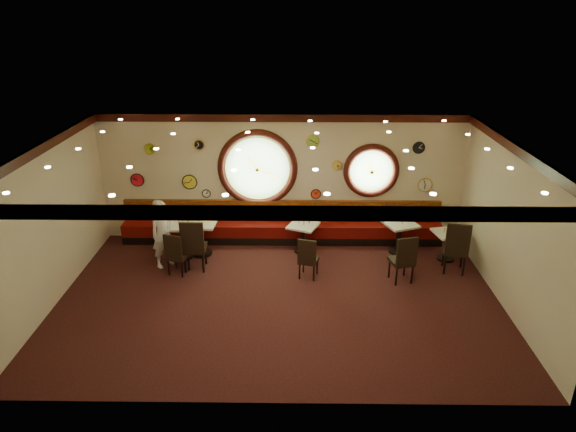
# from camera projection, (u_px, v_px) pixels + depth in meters

# --- Properties ---
(floor) EXTENTS (9.00, 6.00, 0.00)m
(floor) POSITION_uv_depth(u_px,v_px,m) (279.00, 298.00, 10.58)
(floor) COLOR black
(floor) RESTS_ON ground
(ceiling) EXTENTS (9.00, 6.00, 0.02)m
(ceiling) POSITION_uv_depth(u_px,v_px,m) (278.00, 147.00, 9.34)
(ceiling) COLOR gold
(ceiling) RESTS_ON wall_back
(wall_back) EXTENTS (9.00, 0.02, 3.20)m
(wall_back) POSITION_uv_depth(u_px,v_px,m) (282.00, 178.00, 12.72)
(wall_back) COLOR beige
(wall_back) RESTS_ON floor
(wall_front) EXTENTS (9.00, 0.02, 3.20)m
(wall_front) POSITION_uv_depth(u_px,v_px,m) (272.00, 314.00, 7.19)
(wall_front) COLOR beige
(wall_front) RESTS_ON floor
(wall_left) EXTENTS (0.02, 6.00, 3.20)m
(wall_left) POSITION_uv_depth(u_px,v_px,m) (48.00, 226.00, 10.01)
(wall_left) COLOR beige
(wall_left) RESTS_ON floor
(wall_right) EXTENTS (0.02, 6.00, 3.20)m
(wall_right) POSITION_uv_depth(u_px,v_px,m) (511.00, 228.00, 9.90)
(wall_right) COLOR beige
(wall_right) RESTS_ON floor
(molding_back) EXTENTS (9.00, 0.10, 0.18)m
(molding_back) POSITION_uv_depth(u_px,v_px,m) (282.00, 118.00, 12.09)
(molding_back) COLOR black
(molding_back) RESTS_ON wall_back
(molding_front) EXTENTS (9.00, 0.10, 0.18)m
(molding_front) POSITION_uv_depth(u_px,v_px,m) (270.00, 213.00, 6.65)
(molding_front) COLOR black
(molding_front) RESTS_ON wall_back
(molding_left) EXTENTS (0.10, 6.00, 0.18)m
(molding_left) POSITION_uv_depth(u_px,v_px,m) (36.00, 151.00, 9.43)
(molding_left) COLOR black
(molding_left) RESTS_ON wall_back
(molding_right) EXTENTS (0.10, 6.00, 0.18)m
(molding_right) POSITION_uv_depth(u_px,v_px,m) (522.00, 153.00, 9.32)
(molding_right) COLOR black
(molding_right) RESTS_ON wall_back
(banquette_base) EXTENTS (8.00, 0.55, 0.20)m
(banquette_base) POSITION_uv_depth(u_px,v_px,m) (282.00, 238.00, 13.05)
(banquette_base) COLOR black
(banquette_base) RESTS_ON floor
(banquette_seat) EXTENTS (8.00, 0.55, 0.30)m
(banquette_seat) POSITION_uv_depth(u_px,v_px,m) (282.00, 229.00, 12.95)
(banquette_seat) COLOR #550807
(banquette_seat) RESTS_ON banquette_base
(banquette_back) EXTENTS (8.00, 0.10, 0.55)m
(banquette_back) POSITION_uv_depth(u_px,v_px,m) (282.00, 211.00, 13.00)
(banquette_back) COLOR #5D0E07
(banquette_back) RESTS_ON wall_back
(porthole_left_glass) EXTENTS (1.66, 0.02, 1.66)m
(porthole_left_glass) POSITION_uv_depth(u_px,v_px,m) (258.00, 168.00, 12.63)
(porthole_left_glass) COLOR #78AD68
(porthole_left_glass) RESTS_ON wall_back
(porthole_left_frame) EXTENTS (1.98, 0.18, 1.98)m
(porthole_left_frame) POSITION_uv_depth(u_px,v_px,m) (258.00, 169.00, 12.62)
(porthole_left_frame) COLOR black
(porthole_left_frame) RESTS_ON wall_back
(porthole_left_ring) EXTENTS (1.61, 0.03, 1.61)m
(porthole_left_ring) POSITION_uv_depth(u_px,v_px,m) (257.00, 169.00, 12.59)
(porthole_left_ring) COLOR gold
(porthole_left_ring) RESTS_ON wall_back
(porthole_right_glass) EXTENTS (1.10, 0.02, 1.10)m
(porthole_right_glass) POSITION_uv_depth(u_px,v_px,m) (371.00, 171.00, 12.62)
(porthole_right_glass) COLOR #78AD68
(porthole_right_glass) RESTS_ON wall_back
(porthole_right_frame) EXTENTS (1.38, 0.18, 1.38)m
(porthole_right_frame) POSITION_uv_depth(u_px,v_px,m) (371.00, 171.00, 12.60)
(porthole_right_frame) COLOR black
(porthole_right_frame) RESTS_ON wall_back
(porthole_right_ring) EXTENTS (1.09, 0.03, 1.09)m
(porthole_right_ring) POSITION_uv_depth(u_px,v_px,m) (371.00, 171.00, 12.57)
(porthole_right_ring) COLOR gold
(porthole_right_ring) RESTS_ON wall_back
(wall_clock_0) EXTENTS (0.24, 0.03, 0.24)m
(wall_clock_0) POSITION_uv_depth(u_px,v_px,m) (316.00, 194.00, 12.83)
(wall_clock_0) COLOR red
(wall_clock_0) RESTS_ON wall_back
(wall_clock_1) EXTENTS (0.30, 0.03, 0.30)m
(wall_clock_1) POSITION_uv_depth(u_px,v_px,m) (313.00, 141.00, 12.31)
(wall_clock_1) COLOR #9CD743
(wall_clock_1) RESTS_ON wall_back
(wall_clock_2) EXTENTS (0.26, 0.03, 0.26)m
(wall_clock_2) POSITION_uv_depth(u_px,v_px,m) (150.00, 149.00, 12.44)
(wall_clock_2) COLOR #92B123
(wall_clock_2) RESTS_ON wall_back
(wall_clock_3) EXTENTS (0.24, 0.03, 0.24)m
(wall_clock_3) POSITION_uv_depth(u_px,v_px,m) (199.00, 145.00, 12.38)
(wall_clock_3) COLOR black
(wall_clock_3) RESTS_ON wall_back
(wall_clock_4) EXTENTS (0.34, 0.03, 0.34)m
(wall_clock_4) POSITION_uv_depth(u_px,v_px,m) (425.00, 185.00, 12.70)
(wall_clock_4) COLOR silver
(wall_clock_4) RESTS_ON wall_back
(wall_clock_5) EXTENTS (0.20, 0.03, 0.20)m
(wall_clock_5) POSITION_uv_depth(u_px,v_px,m) (206.00, 193.00, 12.87)
(wall_clock_5) COLOR white
(wall_clock_5) RESTS_ON wall_back
(wall_clock_6) EXTENTS (0.22, 0.03, 0.22)m
(wall_clock_6) POSITION_uv_depth(u_px,v_px,m) (337.00, 165.00, 12.54)
(wall_clock_6) COLOR gold
(wall_clock_6) RESTS_ON wall_back
(wall_clock_7) EXTENTS (0.36, 0.03, 0.36)m
(wall_clock_7) POSITION_uv_depth(u_px,v_px,m) (190.00, 182.00, 12.75)
(wall_clock_7) COLOR yellow
(wall_clock_7) RESTS_ON wall_back
(wall_clock_8) EXTENTS (0.28, 0.03, 0.28)m
(wall_clock_8) POSITION_uv_depth(u_px,v_px,m) (419.00, 148.00, 12.34)
(wall_clock_8) COLOR black
(wall_clock_8) RESTS_ON wall_back
(wall_clock_9) EXTENTS (0.32, 0.03, 0.32)m
(wall_clock_9) POSITION_uv_depth(u_px,v_px,m) (137.00, 180.00, 12.75)
(wall_clock_9) COLOR red
(wall_clock_9) RESTS_ON wall_back
(table_a) EXTENTS (0.81, 0.81, 0.88)m
(table_a) POSITION_uv_depth(u_px,v_px,m) (182.00, 236.00, 12.07)
(table_a) COLOR black
(table_a) RESTS_ON floor
(table_b) EXTENTS (0.82, 0.82, 0.85)m
(table_b) POSITION_uv_depth(u_px,v_px,m) (201.00, 234.00, 12.21)
(table_b) COLOR black
(table_b) RESTS_ON floor
(table_c) EXTENTS (0.85, 0.85, 0.71)m
(table_c) POSITION_uv_depth(u_px,v_px,m) (303.00, 235.00, 12.37)
(table_c) COLOR black
(table_c) RESTS_ON floor
(table_d) EXTENTS (0.92, 0.92, 0.78)m
(table_d) POSITION_uv_depth(u_px,v_px,m) (399.00, 234.00, 12.32)
(table_d) COLOR black
(table_d) RESTS_ON floor
(table_e) EXTENTS (0.76, 0.76, 0.70)m
(table_e) POSITION_uv_depth(u_px,v_px,m) (447.00, 242.00, 11.99)
(table_e) COLOR black
(table_e) RESTS_ON floor
(chair_a) EXTENTS (0.52, 0.52, 0.62)m
(chair_a) POSITION_uv_depth(u_px,v_px,m) (175.00, 252.00, 11.26)
(chair_a) COLOR black
(chair_a) RESTS_ON floor
(chair_b) EXTENTS (0.53, 0.53, 0.76)m
(chair_b) POSITION_uv_depth(u_px,v_px,m) (193.00, 242.00, 11.39)
(chair_b) COLOR black
(chair_b) RESTS_ON floor
(chair_c) EXTENTS (0.50, 0.50, 0.60)m
(chair_c) POSITION_uv_depth(u_px,v_px,m) (308.00, 256.00, 11.11)
(chair_c) COLOR black
(chair_c) RESTS_ON floor
(chair_d) EXTENTS (0.57, 0.57, 0.69)m
(chair_d) POSITION_uv_depth(u_px,v_px,m) (404.00, 256.00, 10.92)
(chair_d) COLOR black
(chair_d) RESTS_ON floor
(chair_e) EXTENTS (0.60, 0.60, 0.76)m
(chair_e) POSITION_uv_depth(u_px,v_px,m) (456.00, 245.00, 11.28)
(chair_e) COLOR black
(chair_e) RESTS_ON floor
(condiment_a_salt) EXTENTS (0.04, 0.04, 0.11)m
(condiment_a_salt) POSITION_uv_depth(u_px,v_px,m) (179.00, 221.00, 11.94)
(condiment_a_salt) COLOR silver
(condiment_a_salt) RESTS_ON table_a
(condiment_b_salt) EXTENTS (0.03, 0.03, 0.09)m
(condiment_b_salt) POSITION_uv_depth(u_px,v_px,m) (199.00, 219.00, 12.14)
(condiment_b_salt) COLOR silver
(condiment_b_salt) RESTS_ON table_b
(condiment_c_salt) EXTENTS (0.03, 0.03, 0.09)m
(condiment_c_salt) POSITION_uv_depth(u_px,v_px,m) (299.00, 221.00, 12.33)
(condiment_c_salt) COLOR silver
(condiment_c_salt) RESTS_ON table_c
(condiment_d_salt) EXTENTS (0.04, 0.04, 0.11)m
(condiment_d_salt) POSITION_uv_depth(u_px,v_px,m) (396.00, 220.00, 12.25)
(condiment_d_salt) COLOR silver
(condiment_d_salt) RESTS_ON table_d
(condiment_a_pepper) EXTENTS (0.03, 0.03, 0.09)m
(condiment_a_pepper) POSITION_uv_depth(u_px,v_px,m) (182.00, 221.00, 11.96)
(condiment_a_pepper) COLOR silver
(condiment_a_pepper) RESTS_ON table_a
(condiment_b_pepper) EXTENTS (0.04, 0.04, 0.10)m
(condiment_b_pepper) POSITION_uv_depth(u_px,v_px,m) (199.00, 221.00, 11.98)
(condiment_b_pepper) COLOR silver
(condiment_b_pepper) RESTS_ON table_b
(condiment_c_pepper) EXTENTS (0.03, 0.03, 0.10)m
(condiment_c_pepper) POSITION_uv_depth(u_px,v_px,m) (304.00, 223.00, 12.26)
(condiment_c_pepper) COLOR #BCBCC1
(condiment_c_pepper) RESTS_ON table_c
(condiment_d_pepper) EXTENTS (0.03, 0.03, 0.10)m
(condiment_d_pepper) POSITION_uv_depth(u_px,v_px,m) (402.00, 222.00, 12.14)
(condiment_d_pepper) COLOR silver
(condiment_d_pepper) RESTS_ON table_d
(condiment_a_bottle) EXTENTS (0.05, 0.05, 0.16)m
(condiment_a_bottle) POSITION_uv_depth(u_px,v_px,m) (188.00, 218.00, 12.02)
(condiment_a_bottle) COLOR gold
(condiment_a_bottle) RESTS_ON table_a
(condiment_b_bottle) EXTENTS (0.06, 0.06, 0.18)m
(condiment_b_bottle) POSITION_uv_depth(u_px,v_px,m) (208.00, 216.00, 12.19)
(condiment_b_bottle) COLOR gold
(condiment_b_bottle) RESTS_ON table_b
(condiment_c_bottle) EXTENTS (0.05, 0.05, 0.16)m
(condiment_c_bottle) POSITION_uv_depth(u_px,v_px,m) (309.00, 220.00, 12.34)
(condiment_c_bottle) COLOR orange
(condiment_c_bottle) RESTS_ON table_c
(condiment_d_bottle) EXTENTS (0.05, 0.05, 0.16)m
(condiment_d_bottle) POSITION_uv_depth(u_px,v_px,m) (405.00, 218.00, 12.29)
(condiment_d_bottle) COLOR gold
(condiment_d_bottle) RESTS_ON table_d
(condiment_e_salt) EXTENTS (0.04, 0.04, 0.10)m
(condiment_e_salt) POSITION_uv_depth(u_px,v_px,m) (444.00, 230.00, 11.88)
(condiment_e_salt) COLOR silver
(condiment_e_salt) RESTS_ON table_e
(condiment_e_pepper) EXTENTS (0.04, 0.04, 0.10)m
(condiment_e_pepper) POSITION_uv_depth(u_px,v_px,m) (450.00, 231.00, 11.82)
(condiment_e_pepper) COLOR silver
(condiment_e_pepper) RESTS_ON table_e
(condiment_e_bottle) EXTENTS (0.05, 0.05, 0.16)m
(condiment_e_bottle) POSITION_uv_depth(u_px,v_px,m) (451.00, 229.00, 11.88)
(condiment_e_bottle) COLOR gold
(condiment_e_bottle) RESTS_ON table_e
(waiter) EXTENTS (0.68, 0.69, 1.60)m
(waiter) POSITION_uv_depth(u_px,v_px,m) (163.00, 234.00, 11.59)
(waiter) COLOR white
(waiter) RESTS_ON floor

